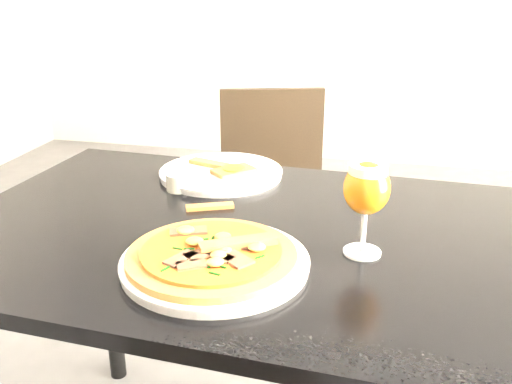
% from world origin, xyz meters
% --- Properties ---
extents(dining_table, '(1.24, 0.87, 0.75)m').
position_xyz_m(dining_table, '(-0.23, 0.14, 0.66)').
color(dining_table, black).
rests_on(dining_table, ground).
extents(chair_far, '(0.49, 0.49, 0.85)m').
position_xyz_m(chair_far, '(-0.33, 0.98, 0.47)').
color(chair_far, black).
rests_on(chair_far, ground).
extents(plate_main, '(0.35, 0.35, 0.02)m').
position_xyz_m(plate_main, '(-0.24, -0.03, 0.76)').
color(plate_main, white).
rests_on(plate_main, dining_table).
extents(pizza, '(0.30, 0.30, 0.03)m').
position_xyz_m(pizza, '(-0.24, -0.04, 0.78)').
color(pizza, brown).
rests_on(pizza, plate_main).
extents(plate_second, '(0.31, 0.31, 0.02)m').
position_xyz_m(plate_second, '(-0.36, 0.43, 0.76)').
color(plate_second, white).
rests_on(plate_second, dining_table).
extents(crust_scraps, '(0.19, 0.13, 0.01)m').
position_xyz_m(crust_scraps, '(-0.35, 0.43, 0.77)').
color(crust_scraps, brown).
rests_on(crust_scraps, plate_second).
extents(loose_crust, '(0.10, 0.06, 0.01)m').
position_xyz_m(loose_crust, '(-0.33, 0.22, 0.75)').
color(loose_crust, brown).
rests_on(loose_crust, dining_table).
extents(sauce_cup, '(0.06, 0.06, 0.04)m').
position_xyz_m(sauce_cup, '(-0.43, 0.31, 0.77)').
color(sauce_cup, beige).
rests_on(sauce_cup, dining_table).
extents(beer_glass, '(0.08, 0.08, 0.18)m').
position_xyz_m(beer_glass, '(0.01, 0.08, 0.88)').
color(beer_glass, silver).
rests_on(beer_glass, dining_table).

